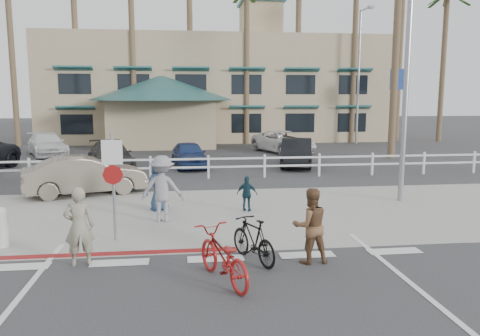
{
  "coord_description": "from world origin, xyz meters",
  "views": [
    {
      "loc": [
        -0.65,
        -8.95,
        3.44
      ],
      "look_at": [
        0.89,
        3.6,
        1.5
      ],
      "focal_mm": 35.0,
      "sensor_mm": 36.0,
      "label": 1
    }
  ],
  "objects": [
    {
      "name": "curb_red",
      "position": [
        -3.0,
        1.2,
        0.01
      ],
      "size": [
        7.0,
        0.25,
        0.02
      ],
      "primitive_type": "cube",
      "color": "maroon",
      "rests_on": "ground"
    },
    {
      "name": "lot_car_1",
      "position": [
        -4.04,
        13.43,
        0.66
      ],
      "size": [
        2.94,
        4.85,
        1.31
      ],
      "primitive_type": "imported",
      "rotation": [
        0.0,
        0.0,
        0.26
      ],
      "color": "black",
      "rests_on": "ground"
    },
    {
      "name": "palm_6",
      "position": [
        8.0,
        26.0,
        8.5
      ],
      "size": [
        4.0,
        4.0,
        17.0
      ],
      "primitive_type": null,
      "color": "#224A1C",
      "rests_on": "ground"
    },
    {
      "name": "rider_black",
      "position": [
        1.94,
        0.17,
        0.79
      ],
      "size": [
        0.81,
        0.66,
        1.59
      ],
      "primitive_type": "imported",
      "rotation": [
        0.0,
        0.0,
        3.22
      ],
      "color": "brown",
      "rests_on": "ground"
    },
    {
      "name": "sidewalk_plaza",
      "position": [
        0.0,
        4.5,
        0.01
      ],
      "size": [
        22.0,
        7.0,
        0.01
      ],
      "primitive_type": "cube",
      "color": "gray",
      "rests_on": "ground"
    },
    {
      "name": "ground",
      "position": [
        0.0,
        0.0,
        0.0
      ],
      "size": [
        140.0,
        140.0,
        0.0
      ],
      "primitive_type": "plane",
      "color": "#333335"
    },
    {
      "name": "lot_car_4",
      "position": [
        -8.58,
        19.56,
        0.65
      ],
      "size": [
        3.51,
        4.83,
        1.3
      ],
      "primitive_type": "imported",
      "rotation": [
        0.0,
        0.0,
        0.43
      ],
      "color": "white",
      "rests_on": "ground"
    },
    {
      "name": "rail_fence",
      "position": [
        0.5,
        10.5,
        0.5
      ],
      "size": [
        29.4,
        0.16,
        1.0
      ],
      "primitive_type": null,
      "color": "silver",
      "rests_on": "ground"
    },
    {
      "name": "palm_9",
      "position": [
        19.0,
        25.0,
        6.5
      ],
      "size": [
        4.0,
        4.0,
        13.0
      ],
      "primitive_type": null,
      "color": "#224A1C",
      "rests_on": "ground"
    },
    {
      "name": "pedestrian_a",
      "position": [
        -1.23,
        3.83,
        0.92
      ],
      "size": [
        1.29,
        0.87,
        1.85
      ],
      "primitive_type": "imported",
      "rotation": [
        0.0,
        0.0,
        2.98
      ],
      "color": "gray",
      "rests_on": "ground"
    },
    {
      "name": "streetlight_1",
      "position": [
        12.0,
        24.0,
        4.75
      ],
      "size": [
        0.6,
        2.0,
        9.5
      ],
      "primitive_type": null,
      "color": "gray",
      "rests_on": "ground"
    },
    {
      "name": "palm_4",
      "position": [
        0.0,
        26.0,
        7.5
      ],
      "size": [
        4.0,
        4.0,
        15.0
      ],
      "primitive_type": null,
      "color": "#224A1C",
      "rests_on": "ground"
    },
    {
      "name": "palm_1",
      "position": [
        -12.0,
        25.0,
        6.5
      ],
      "size": [
        4.0,
        4.0,
        13.0
      ],
      "primitive_type": null,
      "color": "#224A1C",
      "rests_on": "ground"
    },
    {
      "name": "streetlight_0",
      "position": [
        6.5,
        5.5,
        4.5
      ],
      "size": [
        0.6,
        2.0,
        9.0
      ],
      "primitive_type": null,
      "color": "gray",
      "rests_on": "ground"
    },
    {
      "name": "lot_car_5",
      "position": [
        5.52,
        19.28,
        0.67
      ],
      "size": [
        3.83,
        5.31,
        1.34
      ],
      "primitive_type": "imported",
      "rotation": [
        0.0,
        0.0,
        0.37
      ],
      "color": "silver",
      "rests_on": "ground"
    },
    {
      "name": "pedestrian_b",
      "position": [
        -1.41,
        5.15,
        0.78
      ],
      "size": [
        0.91,
        0.85,
        1.57
      ],
      "primitive_type": "imported",
      "rotation": [
        0.0,
        0.0,
        3.77
      ],
      "color": "navy",
      "rests_on": "ground"
    },
    {
      "name": "lot_car_2",
      "position": [
        -0.36,
        13.87,
        0.63
      ],
      "size": [
        1.94,
        3.83,
        1.25
      ],
      "primitive_type": "imported",
      "rotation": [
        0.0,
        0.0,
        0.13
      ],
      "color": "navy",
      "rests_on": "ground"
    },
    {
      "name": "bike_path",
      "position": [
        0.0,
        -2.0,
        0.0
      ],
      "size": [
        12.0,
        16.0,
        0.01
      ],
      "primitive_type": "cube",
      "color": "#333335",
      "rests_on": "ground"
    },
    {
      "name": "info_sign",
      "position": [
        14.0,
        22.0,
        2.8
      ],
      "size": [
        1.2,
        0.16,
        5.6
      ],
      "primitive_type": null,
      "color": "navy",
      "rests_on": "ground"
    },
    {
      "name": "pedestrian_child",
      "position": [
        1.24,
        4.69,
        0.54
      ],
      "size": [
        0.68,
        0.46,
        1.08
      ],
      "primitive_type": "imported",
      "rotation": [
        0.0,
        0.0,
        2.79
      ],
      "color": "#153440",
      "rests_on": "ground"
    },
    {
      "name": "palm_3",
      "position": [
        -4.0,
        25.0,
        7.0
      ],
      "size": [
        4.0,
        4.0,
        14.0
      ],
      "primitive_type": null,
      "color": "#224A1C",
      "rests_on": "ground"
    },
    {
      "name": "bike_black",
      "position": [
        0.77,
        0.36,
        0.48
      ],
      "size": [
        1.07,
        1.63,
        0.96
      ],
      "primitive_type": "imported",
      "rotation": [
        0.0,
        0.0,
        3.57
      ],
      "color": "black",
      "rests_on": "ground"
    },
    {
      "name": "palm_5",
      "position": [
        4.0,
        25.0,
        6.5
      ],
      "size": [
        4.0,
        4.0,
        13.0
      ],
      "primitive_type": null,
      "color": "#224A1C",
      "rests_on": "ground"
    },
    {
      "name": "rider_red",
      "position": [
        -2.77,
        0.57,
        0.82
      ],
      "size": [
        0.66,
        0.48,
        1.65
      ],
      "primitive_type": "imported",
      "rotation": [
        0.0,
        0.0,
        3.3
      ],
      "color": "gray",
      "rests_on": "ground"
    },
    {
      "name": "cross_street",
      "position": [
        0.0,
        8.5,
        0.0
      ],
      "size": [
        40.0,
        5.0,
        0.01
      ],
      "primitive_type": "cube",
      "color": "#333335",
      "rests_on": "ground"
    },
    {
      "name": "car_white_sedan",
      "position": [
        -4.09,
        7.85,
        0.69
      ],
      "size": [
        4.41,
        2.64,
        1.37
      ],
      "primitive_type": "imported",
      "rotation": [
        0.0,
        0.0,
        1.88
      ],
      "color": "#766A5D",
      "rests_on": "ground"
    },
    {
      "name": "sign_post",
      "position": [
        -2.3,
        2.2,
        1.45
      ],
      "size": [
        0.5,
        0.1,
        2.9
      ],
      "primitive_type": null,
      "color": "gray",
      "rests_on": "ground"
    },
    {
      "name": "lot_car_3",
      "position": [
        4.95,
        13.58,
        0.69
      ],
      "size": [
        2.45,
        4.4,
        1.37
      ],
      "primitive_type": "imported",
      "rotation": [
        0.0,
        0.0,
        -0.25
      ],
      "color": "black",
      "rests_on": "ground"
    },
    {
      "name": "bike_red",
      "position": [
        0.04,
        -0.67,
        0.51
      ],
      "size": [
        1.32,
        2.04,
        1.01
      ],
      "primitive_type": "imported",
      "rotation": [
        0.0,
        0.0,
        3.51
      ],
      "color": "maroon",
      "rests_on": "ground"
    },
    {
      "name": "palm_11",
      "position": [
        11.0,
        16.0,
        7.0
      ],
      "size": [
        4.0,
        4.0,
        14.0
      ],
      "primitive_type": null,
      "color": "#224A1C",
      "rests_on": "ground"
    },
    {
      "name": "parking_lot",
      "position": [
        0.0,
        18.0,
        0.0
      ],
      "size": [
        50.0,
        16.0,
        0.01
      ],
      "primitive_type": "cube",
      "color": "#333335",
      "rests_on": "ground"
    },
    {
      "name": "bollard_0",
      "position": [
        -4.8,
        2.0,
        0.47
      ],
      "size": [
        0.26,
        0.26,
        0.95
      ],
      "primitive_type": null,
      "color": "silver",
      "rests_on": "ground"
    },
    {
      "name": "palm_8",
      "position": [
        16.0,
        26.0,
        7.5
      ],
      "size": [
        4.0,
        4.0,
        15.0
      ],
      "primitive_type": null,
      "color": "#224A1C",
      "rests_on": "ground"
    },
    {
      "name": "building",
      "position": [
        2.0,
        31.0,
        5.65
      ],
      "size": [
        28.0,
        16.0,
        11.3
      ],
      "primitive_type": null,
      "color": "tan",
      "rests_on": "ground"
    },
    {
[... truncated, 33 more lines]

